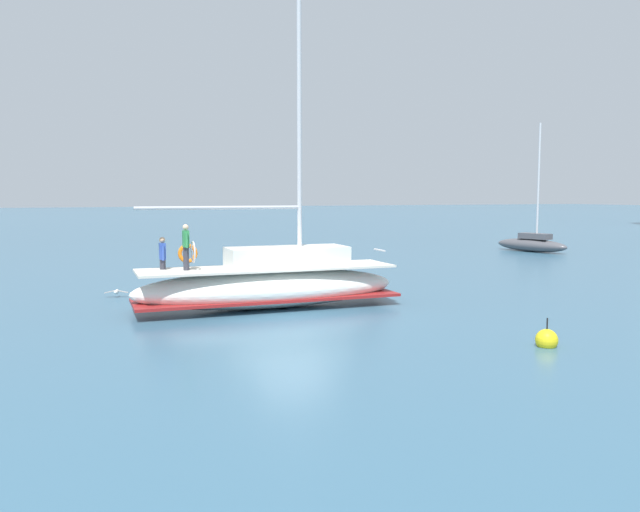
# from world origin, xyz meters

# --- Properties ---
(ground_plane) EXTENTS (400.00, 400.00, 0.00)m
(ground_plane) POSITION_xyz_m (0.00, 0.00, 0.00)
(ground_plane) COLOR #38607A
(main_sailboat) EXTENTS (2.56, 9.63, 11.49)m
(main_sailboat) POSITION_xyz_m (-1.76, -0.36, 0.90)
(main_sailboat) COLOR white
(main_sailboat) RESTS_ON ground
(moored_cutter_left) EXTENTS (5.86, 2.69, 9.02)m
(moored_cutter_left) POSITION_xyz_m (-16.52, 23.59, 0.62)
(moored_cutter_left) COLOR #4C4C51
(moored_cutter_left) RESTS_ON ground
(seagull) EXTENTS (0.48, 0.91, 0.17)m
(seagull) POSITION_xyz_m (-6.19, -5.35, 0.22)
(seagull) COLOR silver
(seagull) RESTS_ON ground
(mooring_buoy) EXTENTS (0.59, 0.59, 0.90)m
(mooring_buoy) POSITION_xyz_m (6.57, 4.81, 0.18)
(mooring_buoy) COLOR yellow
(mooring_buoy) RESTS_ON ground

